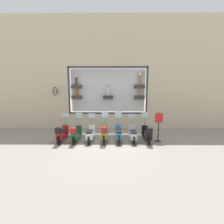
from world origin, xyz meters
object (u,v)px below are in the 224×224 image
(scooter_silver_1, at_px, (133,135))
(shop_sign_post, at_px, (159,126))
(scooter_teal_2, at_px, (119,134))
(scooter_red_6, at_px, (62,134))
(scooter_olive_3, at_px, (104,134))
(scooter_green_5, at_px, (76,134))
(scooter_white_4, at_px, (90,134))
(scooter_black_0, at_px, (147,134))

(scooter_silver_1, distance_m, shop_sign_post, 1.60)
(scooter_silver_1, height_order, scooter_teal_2, scooter_teal_2)
(scooter_red_6, relative_size, shop_sign_post, 1.03)
(scooter_teal_2, bearing_deg, scooter_red_6, 91.16)
(shop_sign_post, bearing_deg, scooter_silver_1, 91.91)
(scooter_silver_1, bearing_deg, shop_sign_post, -88.09)
(scooter_silver_1, bearing_deg, scooter_olive_3, 91.67)
(scooter_silver_1, bearing_deg, scooter_green_5, 91.07)
(scooter_teal_2, xyz_separation_m, scooter_white_4, (-0.01, 1.67, -0.03))
(scooter_black_0, distance_m, scooter_white_4, 3.34)
(scooter_white_4, distance_m, shop_sign_post, 4.05)
(scooter_black_0, distance_m, scooter_red_6, 5.01)
(shop_sign_post, bearing_deg, scooter_teal_2, 90.96)
(scooter_green_5, xyz_separation_m, scooter_red_6, (0.01, 0.84, 0.01))
(scooter_green_5, bearing_deg, scooter_red_6, 89.60)
(scooter_black_0, relative_size, scooter_teal_2, 0.99)
(scooter_olive_3, height_order, scooter_white_4, scooter_olive_3)
(scooter_silver_1, distance_m, scooter_green_5, 3.34)
(scooter_olive_3, xyz_separation_m, scooter_green_5, (-0.01, 1.67, -0.02))
(scooter_teal_2, bearing_deg, scooter_white_4, 90.32)
(scooter_olive_3, height_order, scooter_green_5, scooter_olive_3)
(scooter_olive_3, height_order, scooter_red_6, scooter_olive_3)
(scooter_teal_2, bearing_deg, shop_sign_post, -89.04)
(scooter_black_0, distance_m, scooter_silver_1, 0.84)
(scooter_teal_2, relative_size, shop_sign_post, 1.04)
(scooter_black_0, bearing_deg, scooter_green_5, 90.07)
(scooter_olive_3, relative_size, scooter_white_4, 1.01)
(scooter_olive_3, bearing_deg, shop_sign_post, -88.22)
(scooter_silver_1, relative_size, scooter_red_6, 1.00)
(scooter_teal_2, xyz_separation_m, scooter_green_5, (-0.07, 2.51, 0.01))
(scooter_olive_3, distance_m, shop_sign_post, 3.22)
(scooter_red_6, xyz_separation_m, shop_sign_post, (0.11, -5.69, 0.47))
(scooter_olive_3, xyz_separation_m, scooter_white_4, (0.05, 0.84, -0.06))
(scooter_teal_2, height_order, scooter_olive_3, scooter_teal_2)
(scooter_green_5, bearing_deg, scooter_teal_2, -88.32)
(scooter_olive_3, relative_size, scooter_green_5, 1.01)
(scooter_olive_3, bearing_deg, scooter_white_4, 86.55)
(scooter_black_0, xyz_separation_m, scooter_teal_2, (0.07, 1.67, -0.02))
(scooter_red_6, height_order, shop_sign_post, shop_sign_post)
(scooter_silver_1, xyz_separation_m, scooter_white_4, (0.00, 2.51, 0.00))
(scooter_white_4, height_order, shop_sign_post, shop_sign_post)
(shop_sign_post, bearing_deg, scooter_green_5, 91.33)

